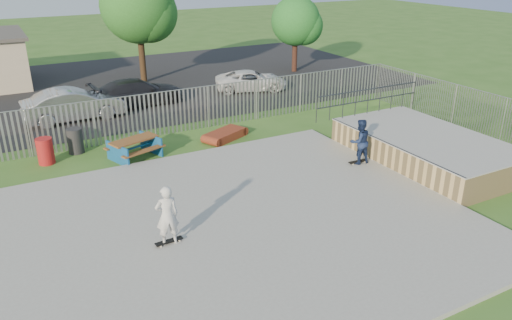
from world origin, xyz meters
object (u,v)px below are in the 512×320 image
trash_bin_grey (75,141)px  tree_mid (138,6)px  picnic_table (135,148)px  trash_bin_red (45,151)px  car_dark (137,92)px  car_white (251,81)px  car_silver (74,105)px  tree_right (296,21)px  skater_white (167,215)px  funbox (225,135)px  skater_navy (360,142)px

trash_bin_grey → tree_mid: bearing=60.2°
picnic_table → trash_bin_red: 3.42m
picnic_table → car_dark: (2.24, 7.30, 0.33)m
trash_bin_grey → car_white: bearing=26.0°
car_silver → car_white: bearing=-87.6°
car_silver → trash_bin_red: bearing=156.0°
tree_mid → tree_right: size_ratio=1.37×
trash_bin_red → car_dark: size_ratio=0.21×
picnic_table → tree_right: bearing=17.3°
car_white → car_silver: bearing=113.8°
car_white → tree_right: size_ratio=0.84×
car_white → skater_white: bearing=163.0°
car_white → funbox: bearing=162.6°
car_dark → picnic_table: bearing=156.8°
car_silver → tree_right: bearing=-77.7°
skater_white → skater_navy: bearing=-160.4°
funbox → car_white: 8.54m
trash_bin_grey → tree_right: 18.66m
funbox → tree_mid: tree_mid is taller
trash_bin_grey → tree_right: (16.27, 8.67, 2.90)m
tree_mid → skater_white: tree_mid is taller
car_silver → skater_navy: bearing=-145.4°
trash_bin_red → car_silver: car_silver is taller
picnic_table → tree_right: tree_right is taller
trash_bin_grey → skater_navy: 11.53m
trash_bin_grey → car_silver: (0.76, 4.52, 0.28)m
car_white → tree_right: 6.67m
picnic_table → car_dark: 7.64m
trash_bin_red → car_silver: 5.53m
trash_bin_grey → car_silver: bearing=80.4°
tree_mid → picnic_table: bearing=-108.4°
car_silver → tree_right: 16.26m
trash_bin_red → tree_right: 20.04m
skater_navy → trash_bin_grey: bearing=-32.9°
tree_mid → trash_bin_red: bearing=-123.1°
picnic_table → tree_mid: size_ratio=0.33×
tree_right → trash_bin_grey: bearing=-151.9°
picnic_table → skater_white: 7.14m
skater_white → tree_mid: bearing=-98.8°
car_silver → skater_navy: size_ratio=2.71×
funbox → trash_bin_grey: bearing=141.9°
car_white → skater_white: size_ratio=2.43×
car_dark → tree_mid: size_ratio=0.71×
funbox → tree_right: bearing=20.2°
funbox → car_white: car_white is taller
tree_mid → tree_right: 10.44m
tree_mid → skater_navy: (3.25, -17.37, -3.68)m
trash_bin_red → funbox: bearing=-6.4°
trash_bin_red → car_dark: 8.28m
trash_bin_red → tree_right: size_ratio=0.21×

